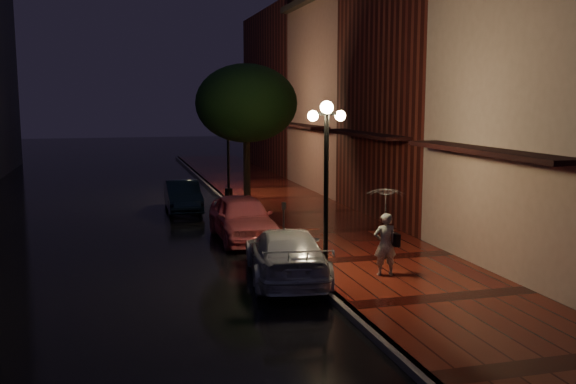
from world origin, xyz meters
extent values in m
plane|color=black|center=(0.00, 0.00, 0.00)|extent=(120.00, 120.00, 0.00)
cube|color=#49100D|center=(2.25, 0.00, 0.07)|extent=(4.50, 60.00, 0.15)
cube|color=#595451|center=(0.00, 0.00, 0.07)|extent=(0.25, 60.00, 0.15)
cube|color=#511914|center=(7.00, 2.00, 5.50)|extent=(5.00, 8.00, 11.00)
cube|color=#8C5951|center=(7.00, 10.00, 4.50)|extent=(5.00, 8.00, 9.00)
cube|color=#511914|center=(7.00, 20.00, 5.00)|extent=(5.00, 12.00, 10.00)
cylinder|color=black|center=(0.35, -5.00, 2.15)|extent=(0.12, 0.12, 4.00)
cylinder|color=black|center=(0.35, -5.00, 0.30)|extent=(0.36, 0.36, 0.30)
cube|color=black|center=(0.35, -5.00, 4.15)|extent=(0.70, 0.08, 0.08)
sphere|color=#FFE399|center=(0.35, -5.00, 4.30)|extent=(0.32, 0.32, 0.32)
sphere|color=#FFE399|center=(0.00, -5.00, 4.10)|extent=(0.26, 0.26, 0.26)
sphere|color=#FFE399|center=(0.70, -5.00, 4.10)|extent=(0.26, 0.26, 0.26)
cylinder|color=black|center=(0.35, 9.00, 2.15)|extent=(0.12, 0.12, 4.00)
cylinder|color=black|center=(0.35, 9.00, 0.30)|extent=(0.36, 0.36, 0.30)
cube|color=black|center=(0.35, 9.00, 4.15)|extent=(0.70, 0.08, 0.08)
sphere|color=#FFE399|center=(0.35, 9.00, 4.30)|extent=(0.32, 0.32, 0.32)
sphere|color=#FFE399|center=(0.00, 9.00, 4.10)|extent=(0.26, 0.26, 0.26)
sphere|color=#FFE399|center=(0.70, 9.00, 4.10)|extent=(0.26, 0.26, 0.26)
cylinder|color=black|center=(0.60, 6.00, 1.75)|extent=(0.28, 0.28, 3.20)
ellipsoid|color=black|center=(0.60, 6.00, 4.35)|extent=(4.16, 4.16, 3.20)
sphere|color=black|center=(1.30, 6.60, 3.75)|extent=(1.80, 1.80, 1.80)
sphere|color=black|center=(0.00, 5.30, 3.85)|extent=(1.80, 1.80, 1.80)
imported|color=#DA5A62|center=(-0.75, 0.11, 0.73)|extent=(1.79, 4.32, 1.46)
imported|color=black|center=(-2.04, 6.09, 0.62)|extent=(1.34, 3.75, 1.23)
imported|color=#B0B1B8|center=(-0.60, -4.74, 0.66)|extent=(2.44, 4.74, 1.31)
imported|color=white|center=(1.75, -5.46, 0.94)|extent=(0.62, 0.44, 1.58)
imported|color=silver|center=(1.75, -5.46, 1.94)|extent=(0.92, 0.94, 0.84)
cylinder|color=black|center=(1.75, -5.46, 1.31)|extent=(0.02, 0.02, 1.26)
cube|color=black|center=(2.01, -5.51, 1.04)|extent=(0.13, 0.29, 0.32)
cylinder|color=black|center=(0.15, -1.65, 0.71)|extent=(0.06, 0.06, 1.11)
cube|color=black|center=(0.15, -1.65, 1.36)|extent=(0.13, 0.10, 0.22)
camera|label=1|loc=(-4.65, -19.83, 4.48)|focal=40.00mm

